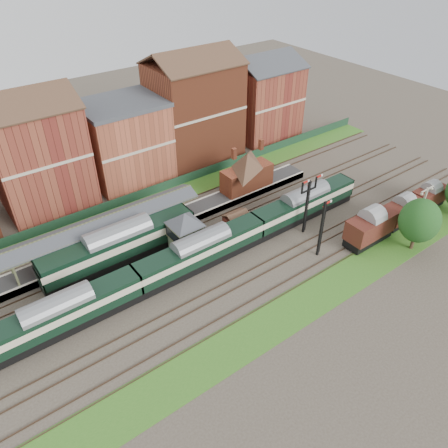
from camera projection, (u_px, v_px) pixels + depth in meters
ground at (221, 256)px, 54.96m from camera, size 160.00×160.00×0.00m
grass_back at (158, 201)px, 65.35m from camera, size 90.00×4.50×0.06m
grass_front at (286, 314)px, 47.14m from camera, size 90.00×5.00×0.06m
fence at (151, 191)px, 66.23m from camera, size 90.00×0.12×1.50m
platform at (148, 230)px, 58.60m from camera, size 55.00×3.40×1.00m
signal_box at (185, 232)px, 53.76m from camera, size 5.40×5.40×6.00m
brick_hut at (236, 223)px, 58.78m from camera, size 3.20×2.64×2.94m
station_building at (247, 171)px, 64.75m from camera, size 8.10×8.10×5.90m
canopy at (101, 221)px, 53.31m from camera, size 26.00×3.89×4.08m
semaphore_bracket at (307, 203)px, 56.41m from camera, size 3.60×0.25×8.18m
semaphore_siding at (321, 228)px, 52.79m from camera, size 1.23×0.25×8.00m
yard_lamp at (422, 208)px, 56.70m from camera, size 2.60×0.22×7.00m
town_backdrop at (124, 137)px, 67.02m from camera, size 69.00×10.00×16.00m
dmu_train at (201, 251)px, 52.22m from camera, size 51.77×2.72×3.98m
platform_railcar at (120, 245)px, 52.66m from camera, size 19.58×3.08×4.51m
goods_van_a at (402, 211)px, 59.56m from camera, size 5.90×2.56×3.58m
goods_van_b at (370, 227)px, 56.02m from camera, size 6.82×2.96×4.14m
goods_van_c at (429, 197)px, 62.67m from camera, size 5.64×2.45×3.42m
tree_far at (420, 221)px, 53.64m from camera, size 4.99×4.99×7.28m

